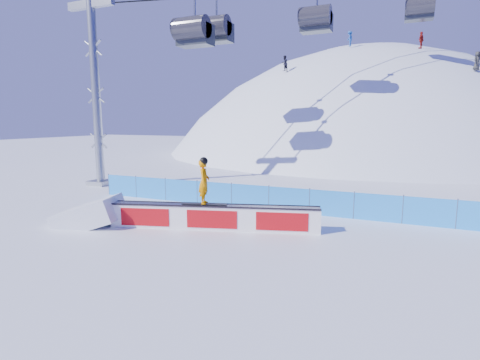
% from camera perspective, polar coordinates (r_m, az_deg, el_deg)
% --- Properties ---
extents(ground, '(160.00, 160.00, 0.00)m').
position_cam_1_polar(ground, '(14.02, 2.22, -9.03)').
color(ground, white).
rests_on(ground, ground).
extents(snow_hill, '(64.00, 64.00, 64.00)m').
position_cam_1_polar(snow_hill, '(59.04, 17.46, -13.65)').
color(snow_hill, white).
rests_on(snow_hill, ground).
extents(safety_fence, '(22.05, 0.05, 1.30)m').
position_cam_1_polar(safety_fence, '(18.00, 7.42, -3.05)').
color(safety_fence, '#228CF2').
rests_on(safety_fence, ground).
extents(rail_box, '(8.34, 2.94, 1.02)m').
position_cam_1_polar(rail_box, '(15.19, -4.12, -5.65)').
color(rail_box, white).
rests_on(rail_box, ground).
extents(snow_ramp, '(3.15, 2.44, 1.73)m').
position_cam_1_polar(snow_ramp, '(17.15, -21.91, -6.31)').
color(snow_ramp, white).
rests_on(snow_ramp, ground).
extents(snowboarder, '(1.85, 0.82, 1.91)m').
position_cam_1_polar(snowboarder, '(14.96, -5.51, -0.19)').
color(snowboarder, black).
rests_on(snowboarder, rail_box).
extents(distant_skiers, '(18.75, 6.48, 5.45)m').
position_cam_1_polar(distant_skiers, '(43.47, 19.23, 18.26)').
color(distant_skiers, black).
rests_on(distant_skiers, ground).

